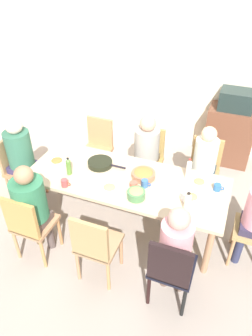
% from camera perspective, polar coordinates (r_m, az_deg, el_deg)
% --- Properties ---
extents(ground_plane, '(7.17, 7.17, 0.00)m').
position_cam_1_polar(ground_plane, '(4.07, 0.00, -9.97)').
color(ground_plane, gray).
extents(wall_back, '(6.22, 0.12, 2.60)m').
position_cam_1_polar(wall_back, '(5.20, 9.30, 17.45)').
color(wall_back, beige).
rests_on(wall_back, ground_plane).
extents(dining_table, '(2.28, 0.89, 0.72)m').
position_cam_1_polar(dining_table, '(3.62, 0.00, -2.82)').
color(dining_table, '#C3AB8A').
rests_on(dining_table, ground_plane).
extents(chair_0, '(0.40, 0.40, 0.90)m').
position_cam_1_polar(chair_0, '(3.18, -5.57, -13.55)').
color(chair_0, '#A37D57').
rests_on(chair_0, ground_plane).
extents(chair_1, '(0.40, 0.40, 0.90)m').
position_cam_1_polar(chair_1, '(4.22, 13.80, 0.01)').
color(chair_1, tan).
rests_on(chair_1, ground_plane).
extents(person_1, '(0.30, 0.30, 1.15)m').
position_cam_1_polar(person_1, '(4.05, 13.92, 1.27)').
color(person_1, '#252A4F').
rests_on(person_1, ground_plane).
extents(chair_3, '(0.40, 0.40, 0.90)m').
position_cam_1_polar(chair_3, '(4.38, -18.82, 0.45)').
color(chair_3, '#AA764C').
rests_on(chair_3, ground_plane).
extents(person_3, '(0.32, 0.32, 1.22)m').
position_cam_1_polar(person_3, '(4.21, -18.45, 2.68)').
color(person_3, '#252B4E').
rests_on(person_3, ground_plane).
extents(chair_4, '(0.40, 0.40, 0.90)m').
position_cam_1_polar(chair_4, '(3.50, -16.95, -9.58)').
color(chair_4, tan).
rests_on(chair_4, ground_plane).
extents(person_4, '(0.34, 0.34, 1.19)m').
position_cam_1_polar(person_4, '(3.41, -16.71, -6.14)').
color(person_4, brown).
rests_on(person_4, ground_plane).
extents(chair_5, '(0.40, 0.40, 0.90)m').
position_cam_1_polar(chair_5, '(4.58, -5.11, 4.09)').
color(chair_5, '#B07C51').
rests_on(chair_5, ground_plane).
extents(chair_6, '(0.40, 0.40, 0.90)m').
position_cam_1_polar(chair_6, '(4.34, 3.97, 2.16)').
color(chair_6, '#AE8448').
rests_on(chair_6, ground_plane).
extents(person_6, '(0.33, 0.33, 1.16)m').
position_cam_1_polar(person_6, '(4.16, 3.70, 3.71)').
color(person_6, brown).
rests_on(person_6, ground_plane).
extents(chair_7, '(0.40, 0.40, 0.90)m').
position_cam_1_polar(chair_7, '(3.03, 8.09, -17.47)').
color(chair_7, black).
rests_on(chair_7, ground_plane).
extents(person_7, '(0.30, 0.30, 1.16)m').
position_cam_1_polar(person_7, '(2.94, 8.86, -13.97)').
color(person_7, brown).
rests_on(person_7, ground_plane).
extents(plate_0, '(0.24, 0.24, 0.04)m').
position_cam_1_polar(plate_0, '(3.92, -12.34, 1.20)').
color(plate_0, '#EFE4CE').
rests_on(plate_0, dining_table).
extents(plate_1, '(0.22, 0.22, 0.04)m').
position_cam_1_polar(plate_1, '(3.60, 13.02, -2.51)').
color(plate_1, silver).
rests_on(plate_1, dining_table).
extents(plate_2, '(0.24, 0.24, 0.04)m').
position_cam_1_polar(plate_2, '(3.44, -3.00, -3.60)').
color(plate_2, white).
rests_on(plate_2, dining_table).
extents(plate_3, '(0.23, 0.23, 0.04)m').
position_cam_1_polar(plate_3, '(3.38, 11.65, -5.19)').
color(plate_3, silver).
rests_on(plate_3, dining_table).
extents(bowl_0, '(0.27, 0.27, 0.09)m').
position_cam_1_polar(bowl_0, '(3.58, 3.15, -1.11)').
color(bowl_0, '#99674B').
rests_on(bowl_0, dining_table).
extents(bowl_1, '(0.19, 0.19, 0.11)m').
position_cam_1_polar(bowl_1, '(3.30, 1.84, -4.65)').
color(bowl_1, '#497F4D').
rests_on(bowl_1, dining_table).
extents(serving_pan, '(0.47, 0.29, 0.06)m').
position_cam_1_polar(serving_pan, '(3.78, -4.63, 0.86)').
color(serving_pan, black).
rests_on(serving_pan, dining_table).
extents(cup_0, '(0.11, 0.07, 0.09)m').
position_cam_1_polar(cup_0, '(3.51, -10.98, -2.67)').
color(cup_0, '#CE4646').
rests_on(cup_0, dining_table).
extents(cup_1, '(0.12, 0.08, 0.09)m').
position_cam_1_polar(cup_1, '(3.41, 1.41, -3.19)').
color(cup_1, '#C25543').
rests_on(cup_1, dining_table).
extents(cup_2, '(0.11, 0.08, 0.07)m').
position_cam_1_polar(cup_2, '(3.54, 16.14, -3.36)').
color(cup_2, '#2C62A7').
rests_on(cup_2, dining_table).
extents(cup_3, '(0.11, 0.08, 0.09)m').
position_cam_1_polar(cup_3, '(3.45, 3.40, -2.80)').
color(cup_3, '#366195').
rests_on(cup_3, dining_table).
extents(bottle_0, '(0.06, 0.06, 0.26)m').
position_cam_1_polar(bottle_0, '(3.58, 11.21, -0.21)').
color(bottle_0, silver).
rests_on(bottle_0, dining_table).
extents(bottle_1, '(0.06, 0.06, 0.22)m').
position_cam_1_polar(bottle_1, '(3.65, -10.28, 0.27)').
color(bottle_1, '#4F7C31').
rests_on(bottle_1, dining_table).
extents(bottle_2, '(0.07, 0.07, 0.22)m').
position_cam_1_polar(bottle_2, '(3.19, 11.01, -5.99)').
color(bottle_2, silver).
rests_on(bottle_2, dining_table).
extents(side_cabinet, '(0.70, 0.44, 0.90)m').
position_cam_1_polar(side_cabinet, '(5.16, 18.01, 5.56)').
color(side_cabinet, brown).
rests_on(side_cabinet, ground_plane).
extents(microwave, '(0.48, 0.36, 0.28)m').
position_cam_1_polar(microwave, '(4.91, 19.30, 11.48)').
color(microwave, '#202F2D').
rests_on(microwave, side_cabinet).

